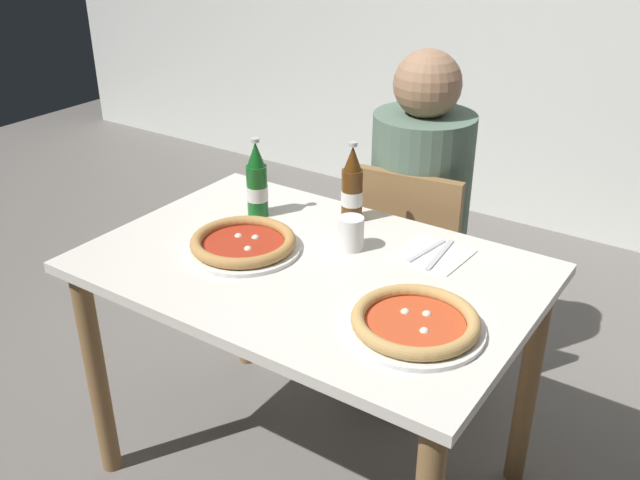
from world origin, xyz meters
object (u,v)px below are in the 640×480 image
paper_cup (351,233)px  dining_table_main (310,300)px  diner_seated (417,230)px  beer_bottle_left (257,183)px  napkin_with_cutlery (433,254)px  chair_behind_table (411,262)px  pizza_marinara_far (415,323)px  pizza_margherita_near (243,243)px  beer_bottle_center (352,188)px

paper_cup → dining_table_main: bearing=-108.3°
diner_seated → beer_bottle_left: (-0.31, -0.49, 0.27)m
paper_cup → napkin_with_cutlery: bearing=24.6°
chair_behind_table → pizza_marinara_far: chair_behind_table is taller
pizza_margherita_near → paper_cup: bearing=35.9°
chair_behind_table → pizza_marinara_far: bearing=110.0°
beer_bottle_center → pizza_margherita_near: bearing=-112.7°
beer_bottle_center → napkin_with_cutlery: 0.33m
chair_behind_table → diner_seated: (-0.01, 0.05, 0.10)m
napkin_with_cutlery → paper_cup: (-0.21, -0.10, 0.04)m
paper_cup → pizza_margherita_near: bearing=-144.1°
pizza_margherita_near → pizza_marinara_far: bearing=-8.6°
dining_table_main → pizza_margherita_near: bearing=-168.8°
beer_bottle_left → paper_cup: (0.36, -0.03, -0.06)m
beer_bottle_center → napkin_with_cutlery: bearing=-12.7°
napkin_with_cutlery → diner_seated: bearing=120.9°
chair_behind_table → beer_bottle_left: beer_bottle_left is taller
pizza_margherita_near → dining_table_main: bearing=11.2°
beer_bottle_center → dining_table_main: bearing=-79.7°
diner_seated → pizza_marinara_far: bearing=-64.0°
pizza_marinara_far → napkin_with_cutlery: size_ratio=1.69×
napkin_with_cutlery → paper_cup: size_ratio=2.01×
diner_seated → pizza_margherita_near: diner_seated is taller
diner_seated → paper_cup: size_ratio=12.73×
diner_seated → beer_bottle_left: bearing=-122.5°
napkin_with_cutlery → dining_table_main: bearing=-137.5°
napkin_with_cutlery → paper_cup: bearing=-155.4°
beer_bottle_left → beer_bottle_center: size_ratio=1.00×
dining_table_main → paper_cup: bearing=71.7°
chair_behind_table → beer_bottle_center: size_ratio=3.44×
pizza_marinara_far → beer_bottle_left: bearing=156.8°
diner_seated → beer_bottle_center: 0.45m
beer_bottle_center → paper_cup: 0.20m
beer_bottle_center → napkin_with_cutlery: (0.31, -0.07, -0.10)m
pizza_marinara_far → paper_cup: paper_cup is taller
diner_seated → beer_bottle_left: diner_seated is taller
pizza_margherita_near → beer_bottle_left: (-0.11, 0.21, 0.08)m
beer_bottle_left → pizza_margherita_near: bearing=-61.3°
chair_behind_table → paper_cup: bearing=87.7°
dining_table_main → napkin_with_cutlery: bearing=42.5°
beer_bottle_center → napkin_with_cutlery: size_ratio=1.30×
pizza_margherita_near → napkin_with_cutlery: (0.45, 0.27, -0.02)m
chair_behind_table → beer_bottle_left: bearing=47.0°
paper_cup → beer_bottle_center: bearing=121.1°
chair_behind_table → diner_seated: size_ratio=0.70×
beer_bottle_left → paper_cup: bearing=-5.4°
pizza_marinara_far → beer_bottle_left: size_ratio=1.30×
pizza_margherita_near → beer_bottle_center: size_ratio=1.30×
beer_bottle_left → dining_table_main: bearing=-28.6°
pizza_marinara_far → paper_cup: 0.43m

